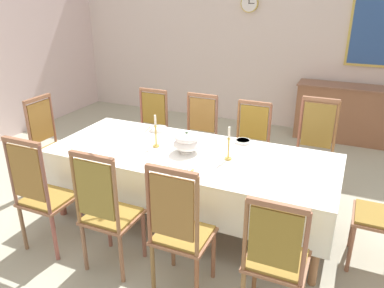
# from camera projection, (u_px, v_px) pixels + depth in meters

# --- Properties ---
(ground) EXTENTS (7.49, 6.74, 0.04)m
(ground) POSITION_uv_depth(u_px,v_px,m) (192.00, 219.00, 4.14)
(ground) COLOR #AFAD96
(back_wall) EXTENTS (7.49, 0.08, 3.00)m
(back_wall) POSITION_uv_depth(u_px,v_px,m) (273.00, 40.00, 6.45)
(back_wall) COLOR silver
(back_wall) RESTS_ON ground
(dining_table) EXTENTS (2.85, 1.15, 0.78)m
(dining_table) POSITION_uv_depth(u_px,v_px,m) (191.00, 159.00, 3.84)
(dining_table) COLOR #975344
(dining_table) RESTS_ON ground
(tablecloth) EXTENTS (2.87, 1.17, 0.43)m
(tablecloth) POSITION_uv_depth(u_px,v_px,m) (191.00, 163.00, 3.86)
(tablecloth) COLOR white
(tablecloth) RESTS_ON dining_table
(chair_south_a) EXTENTS (0.44, 0.42, 1.16)m
(chair_south_a) POSITION_uv_depth(u_px,v_px,m) (42.00, 193.00, 3.44)
(chair_south_a) COLOR brown
(chair_south_a) RESTS_ON ground
(chair_north_a) EXTENTS (0.44, 0.42, 1.07)m
(chair_north_a) POSITION_uv_depth(u_px,v_px,m) (150.00, 128.00, 5.11)
(chair_north_a) COLOR brown
(chair_north_a) RESTS_ON ground
(chair_south_b) EXTENTS (0.44, 0.42, 1.15)m
(chair_south_b) POSITION_uv_depth(u_px,v_px,m) (107.00, 210.00, 3.18)
(chair_south_b) COLOR #8F5545
(chair_south_b) RESTS_ON ground
(chair_north_b) EXTENTS (0.44, 0.42, 1.08)m
(chair_north_b) POSITION_uv_depth(u_px,v_px,m) (198.00, 136.00, 4.85)
(chair_north_b) COLOR #8C5F49
(chair_north_b) RESTS_ON ground
(chair_south_c) EXTENTS (0.44, 0.42, 1.17)m
(chair_south_c) POSITION_uv_depth(u_px,v_px,m) (180.00, 229.00, 2.92)
(chair_south_c) COLOR brown
(chair_south_c) RESTS_ON ground
(chair_north_c) EXTENTS (0.44, 0.42, 1.07)m
(chair_north_c) POSITION_uv_depth(u_px,v_px,m) (250.00, 144.00, 4.60)
(chair_north_c) COLOR #8B5B44
(chair_north_c) RESTS_ON ground
(chair_south_d) EXTENTS (0.44, 0.42, 1.07)m
(chair_south_d) POSITION_uv_depth(u_px,v_px,m) (276.00, 257.00, 2.66)
(chair_south_d) COLOR #915F38
(chair_south_d) RESTS_ON ground
(chair_north_d) EXTENTS (0.44, 0.42, 1.19)m
(chair_north_d) POSITION_uv_depth(u_px,v_px,m) (314.00, 151.00, 4.31)
(chair_north_d) COLOR #8F5C46
(chair_north_d) RESTS_ON ground
(chair_head_west) EXTENTS (0.42, 0.44, 1.14)m
(chair_head_west) POSITION_uv_depth(u_px,v_px,m) (52.00, 143.00, 4.57)
(chair_head_west) COLOR #935545
(chair_head_west) RESTS_ON ground
(soup_tureen) EXTENTS (0.28, 0.28, 0.22)m
(soup_tureen) POSITION_uv_depth(u_px,v_px,m) (187.00, 142.00, 3.79)
(soup_tureen) COLOR white
(soup_tureen) RESTS_ON tablecloth
(candlestick_west) EXTENTS (0.07, 0.07, 0.34)m
(candlestick_west) POSITION_uv_depth(u_px,v_px,m) (156.00, 134.00, 3.91)
(candlestick_west) COLOR gold
(candlestick_west) RESTS_ON tablecloth
(candlestick_east) EXTENTS (0.07, 0.07, 0.33)m
(candlestick_east) POSITION_uv_depth(u_px,v_px,m) (229.00, 147.00, 3.62)
(candlestick_east) COLOR gold
(candlestick_east) RESTS_ON tablecloth
(bowl_near_left) EXTENTS (0.19, 0.19, 0.04)m
(bowl_near_left) POSITION_uv_depth(u_px,v_px,m) (178.00, 168.00, 3.43)
(bowl_near_left) COLOR white
(bowl_near_left) RESTS_ON tablecloth
(bowl_near_right) EXTENTS (0.20, 0.20, 0.04)m
(bowl_near_right) POSITION_uv_depth(u_px,v_px,m) (158.00, 129.00, 4.40)
(bowl_near_right) COLOR white
(bowl_near_right) RESTS_ON tablecloth
(bowl_far_left) EXTENTS (0.17, 0.17, 0.03)m
(bowl_far_left) POSITION_uv_depth(u_px,v_px,m) (243.00, 141.00, 4.06)
(bowl_far_left) COLOR white
(bowl_far_left) RESTS_ON tablecloth
(spoon_primary) EXTENTS (0.03, 0.18, 0.01)m
(spoon_primary) POSITION_uv_depth(u_px,v_px,m) (192.00, 171.00, 3.42)
(spoon_primary) COLOR gold
(spoon_primary) RESTS_ON tablecloth
(spoon_secondary) EXTENTS (0.03, 0.18, 0.01)m
(spoon_secondary) POSITION_uv_depth(u_px,v_px,m) (150.00, 128.00, 4.48)
(spoon_secondary) COLOR gold
(spoon_secondary) RESTS_ON tablecloth
(sideboard) EXTENTS (1.44, 0.48, 0.90)m
(sideboard) POSITION_uv_depth(u_px,v_px,m) (342.00, 113.00, 6.11)
(sideboard) COLOR #8E5B3F
(sideboard) RESTS_ON ground
(mounted_clock) EXTENTS (0.30, 0.06, 0.30)m
(mounted_clock) POSITION_uv_depth(u_px,v_px,m) (250.00, 3.00, 6.33)
(mounted_clock) COLOR #D1B251
(framed_painting) EXTENTS (0.96, 0.05, 1.05)m
(framed_painting) POSITION_uv_depth(u_px,v_px,m) (383.00, 32.00, 5.71)
(framed_painting) COLOR #D1B251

